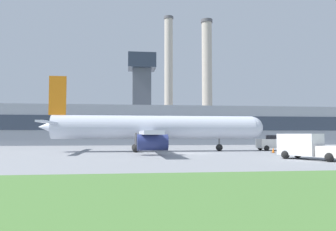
# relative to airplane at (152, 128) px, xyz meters

# --- Properties ---
(ground_plane) EXTENTS (400.00, 400.00, 0.00)m
(ground_plane) POSITION_rel_airplane_xyz_m (3.79, -4.45, -2.81)
(ground_plane) COLOR gray
(terminal_building) EXTENTS (77.95, 15.00, 18.89)m
(terminal_building) POSITION_rel_airplane_xyz_m (3.65, 29.15, 1.25)
(terminal_building) COLOR #8C939E
(terminal_building) RESTS_ON ground_plane
(smokestack_left) EXTENTS (3.24, 3.24, 41.75)m
(smokestack_left) POSITION_rel_airplane_xyz_m (10.61, 67.96, 18.20)
(smokestack_left) COLOR #B2A899
(smokestack_left) RESTS_ON ground_plane
(smokestack_right) EXTENTS (3.90, 3.90, 40.57)m
(smokestack_right) POSITION_rel_airplane_xyz_m (23.30, 66.05, 17.63)
(smokestack_right) COLOR #B2A899
(smokestack_right) RESTS_ON ground_plane
(airplane) EXTENTS (27.30, 26.00, 8.95)m
(airplane) POSITION_rel_airplane_xyz_m (0.00, 0.00, 0.00)
(airplane) COLOR silver
(airplane) RESTS_ON ground_plane
(pushback_tug) EXTENTS (3.95, 2.67, 1.96)m
(pushback_tug) POSITION_rel_airplane_xyz_m (15.70, 0.57, -1.91)
(pushback_tug) COLOR white
(pushback_tug) RESTS_ON ground_plane
(baggage_truck) EXTENTS (4.23, 5.68, 2.13)m
(baggage_truck) POSITION_rel_airplane_xyz_m (11.83, -14.12, -1.76)
(baggage_truck) COLOR white
(baggage_truck) RESTS_ON ground_plane
(ground_crew_person) EXTENTS (0.54, 0.54, 1.84)m
(ground_crew_person) POSITION_rel_airplane_xyz_m (12.38, -7.89, -1.87)
(ground_crew_person) COLOR #23283D
(ground_crew_person) RESTS_ON ground_plane
(traffic_cone_near_nose) EXTENTS (0.45, 0.45, 0.62)m
(traffic_cone_near_nose) POSITION_rel_airplane_xyz_m (13.21, -4.75, -2.52)
(traffic_cone_near_nose) COLOR black
(traffic_cone_near_nose) RESTS_ON ground_plane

